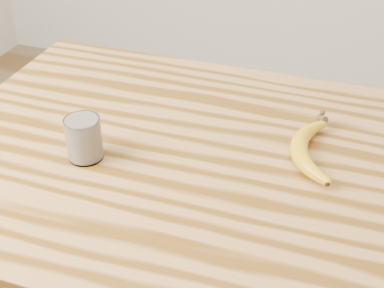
% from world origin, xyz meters
% --- Properties ---
extents(table, '(1.20, 0.80, 0.90)m').
position_xyz_m(table, '(0.00, 0.00, 0.77)').
color(table, '#A9743E').
rests_on(table, ground).
extents(smoothie_glass, '(0.07, 0.07, 0.09)m').
position_xyz_m(smoothie_glass, '(-0.26, -0.08, 0.94)').
color(smoothie_glass, white).
rests_on(smoothie_glass, table).
extents(banana, '(0.15, 0.30, 0.04)m').
position_xyz_m(banana, '(0.14, 0.06, 0.92)').
color(banana, gold).
rests_on(banana, table).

